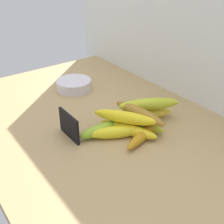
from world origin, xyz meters
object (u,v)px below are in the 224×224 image
object	(u,v)px
banana_7	(139,113)
banana_5	(134,123)
banana_2	(102,129)
fruit_bowl	(74,85)
banana_3	(145,115)
banana_6	(149,104)
banana_4	(145,133)
chalkboard_sign	(69,127)
banana_0	(114,133)
banana_8	(125,117)
banana_1	(128,129)

from	to	relation	value
banana_7	banana_5	bearing A→B (deg)	-118.31
banana_2	fruit_bowl	bearing A→B (deg)	164.45
banana_3	banana_7	world-z (taller)	banana_7
banana_3	banana_6	xyz separation A→B (cm)	(0.52, 1.01, 4.02)
banana_5	banana_6	distance (cm)	8.65
banana_4	banana_3	bearing A→B (deg)	138.47
chalkboard_sign	banana_5	distance (cm)	21.13
banana_4	banana_7	distance (cm)	7.00
banana_0	banana_2	xyz separation A→B (cm)	(-3.90, -2.06, 0.01)
banana_2	banana_4	xyz separation A→B (cm)	(9.34, 10.03, -0.31)
banana_4	banana_8	xyz separation A→B (cm)	(-5.93, -3.61, 4.11)
banana_4	banana_0	bearing A→B (deg)	-124.36
banana_3	banana_8	xyz separation A→B (cm)	(2.06, -10.69, 3.87)
chalkboard_sign	fruit_bowl	world-z (taller)	chalkboard_sign
chalkboard_sign	banana_8	distance (cm)	17.46
banana_3	banana_8	bearing A→B (deg)	-79.09
chalkboard_sign	banana_7	distance (cm)	22.61
banana_0	banana_7	distance (cm)	10.53
banana_8	fruit_bowl	bearing A→B (deg)	175.32
fruit_bowl	banana_3	bearing A→B (deg)	12.10
fruit_bowl	banana_1	xyz separation A→B (cm)	(39.05, -2.81, -0.20)
chalkboard_sign	banana_0	distance (cm)	14.10
banana_7	fruit_bowl	bearing A→B (deg)	-176.31
banana_6	banana_8	world-z (taller)	banana_6
banana_1	banana_7	xyz separation A→B (cm)	(-1.05, 5.26, 3.65)
banana_1	chalkboard_sign	bearing A→B (deg)	-121.93
banana_0	banana_2	size ratio (longest dim) A/B	1.08
banana_4	banana_8	bearing A→B (deg)	-148.71
banana_2	banana_4	size ratio (longest dim) A/B	0.78
chalkboard_sign	banana_5	xyz separation A→B (cm)	(7.93, 19.47, -2.05)
banana_1	banana_2	size ratio (longest dim) A/B	1.23
banana_4	banana_1	bearing A→B (deg)	-143.06
banana_1	banana_6	bearing A→B (deg)	104.88
banana_4	banana_6	distance (cm)	11.81
banana_0	banana_8	bearing A→B (deg)	96.37
chalkboard_sign	banana_0	size ratio (longest dim) A/B	0.64
chalkboard_sign	banana_4	size ratio (longest dim) A/B	0.54
banana_3	banana_4	world-z (taller)	banana_3
banana_0	banana_6	bearing A→B (deg)	97.19
banana_0	banana_4	xyz separation A→B (cm)	(5.45, 7.97, -0.29)
banana_4	chalkboard_sign	bearing A→B (deg)	-126.80
banana_3	banana_7	distance (cm)	6.81
banana_3	banana_5	world-z (taller)	banana_3
banana_0	banana_3	xyz separation A→B (cm)	(-2.55, 15.05, -0.05)
banana_2	banana_3	bearing A→B (deg)	85.49
fruit_bowl	banana_4	world-z (taller)	fruit_bowl
banana_5	banana_8	world-z (taller)	banana_8
chalkboard_sign	banana_8	size ratio (longest dim) A/B	0.54
banana_1	banana_6	size ratio (longest dim) A/B	0.95
banana_2	banana_3	xyz separation A→B (cm)	(1.35, 17.11, -0.07)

